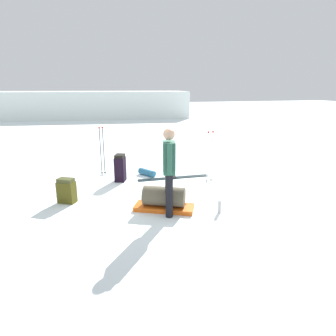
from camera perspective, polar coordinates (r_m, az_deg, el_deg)
The scene contains 11 objects.
ground_plane at distance 6.63m, azimuth -0.00°, elevation -5.83°, with size 80.00×80.00×0.00m, color white.
distant_snow_ridge at distance 25.27m, azimuth -16.42°, elevation 11.80°, with size 16.78×5.00×2.06m, color white.
skier_standing at distance 5.48m, azimuth 0.19°, elevation 0.05°, with size 0.29×0.56×1.70m.
ski_pair_near at distance 8.02m, azimuth 1.08°, elevation -1.91°, with size 1.97×0.19×0.05m.
backpack_large_dark at distance 7.80m, azimuth -9.30°, elevation -0.01°, with size 0.35×0.40×0.72m.
backpack_bright at distance 6.66m, azimuth -19.17°, elevation -4.23°, with size 0.43×0.37×0.54m.
ski_poles_planted_near at distance 8.36m, azimuth -12.74°, elevation 3.69°, with size 0.16×0.10×1.37m.
ski_poles_planted_far at distance 7.53m, azimuth 8.16°, elevation 2.60°, with size 0.21×0.11×1.36m.
gear_sled at distance 5.94m, azimuth -0.78°, elevation -6.12°, with size 1.27×0.92×0.49m.
sleeping_mat_rolled at distance 8.25m, azimuth -4.13°, elevation -0.88°, with size 0.18×0.18×0.55m, color teal.
thermos_bottle at distance 5.93m, azimuth 10.02°, elevation -7.40°, with size 0.07×0.07×0.26m, color #B8B7BA.
Camera 1 is at (-1.62, -5.96, 2.42)m, focal length 31.27 mm.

